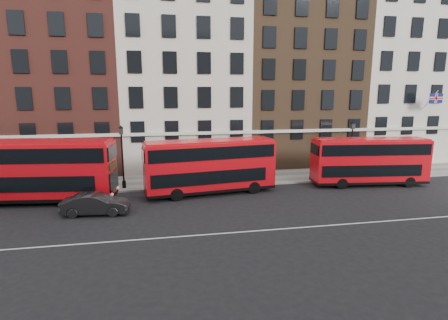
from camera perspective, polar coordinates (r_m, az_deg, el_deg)
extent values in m
plane|color=black|center=(22.72, -2.77, -10.06)|extent=(120.00, 120.00, 0.00)
cube|color=slate|center=(32.65, -5.30, -3.32)|extent=(80.00, 5.00, 0.15)
cube|color=gray|center=(30.25, -4.86, -4.48)|extent=(80.00, 0.30, 0.16)
cube|color=white|center=(20.89, -2.00, -12.01)|extent=(70.00, 0.12, 0.01)
cube|color=brown|center=(40.34, -25.71, 14.06)|extent=(12.80, 10.00, 22.00)
cube|color=#B9B2A3|center=(39.11, -6.62, 12.98)|extent=(12.80, 10.00, 19.00)
cube|color=brown|center=(42.07, 11.57, 14.06)|extent=(12.80, 10.00, 21.00)
cube|color=beige|center=(48.29, 26.11, 12.18)|extent=(12.80, 10.00, 20.00)
cube|color=red|center=(29.26, -28.39, -1.52)|extent=(11.42, 3.99, 4.21)
cube|color=black|center=(29.71, -28.04, -5.24)|extent=(11.42, 4.04, 0.26)
cube|color=black|center=(29.54, -28.83, -2.88)|extent=(10.16, 3.92, 1.12)
cube|color=black|center=(29.03, -28.63, 0.99)|extent=(11.01, 4.03, 1.06)
cube|color=red|center=(28.91, -28.79, 2.65)|extent=(11.08, 3.74, 0.19)
cube|color=black|center=(27.56, -17.53, -3.15)|extent=(0.37, 2.34, 1.38)
cube|color=black|center=(27.31, -17.67, -0.84)|extent=(0.33, 2.02, 0.45)
cylinder|color=black|center=(27.32, -22.10, -6.03)|extent=(1.09, 0.42, 1.06)
cylinder|color=black|center=(29.49, -20.66, -4.68)|extent=(1.09, 0.42, 1.06)
cylinder|color=black|center=(32.16, -32.38, -4.44)|extent=(1.09, 0.42, 1.06)
cube|color=red|center=(28.14, -2.27, -0.96)|extent=(10.68, 3.84, 3.93)
cube|color=black|center=(28.58, -2.24, -4.58)|extent=(10.68, 3.88, 0.24)
cube|color=black|center=(28.21, -2.84, -2.33)|extent=(9.50, 3.76, 1.04)
cube|color=black|center=(27.91, -2.29, 1.48)|extent=(10.29, 3.87, 0.99)
cube|color=red|center=(27.79, -2.30, 3.10)|extent=(10.35, 3.61, 0.18)
cube|color=black|center=(30.14, 7.40, -1.73)|extent=(0.37, 2.18, 1.29)
cube|color=black|center=(29.92, 7.45, 0.26)|extent=(0.33, 1.88, 0.42)
cylinder|color=black|center=(28.66, 4.91, -4.51)|extent=(1.02, 0.41, 0.99)
cylinder|color=black|center=(30.65, 3.28, -3.45)|extent=(1.02, 0.41, 0.99)
cylinder|color=black|center=(26.89, -7.73, -5.63)|extent=(1.02, 0.41, 0.99)
cylinder|color=black|center=(29.00, -8.54, -4.41)|extent=(1.02, 0.41, 0.99)
cube|color=red|center=(33.26, 22.66, -0.13)|extent=(10.12, 3.39, 3.73)
cube|color=black|center=(33.62, 22.43, -3.06)|extent=(10.12, 3.43, 0.23)
cube|color=black|center=(33.26, 22.14, -1.22)|extent=(9.00, 3.35, 0.99)
cube|color=black|center=(33.07, 22.81, 1.83)|extent=(9.75, 3.43, 0.95)
cube|color=red|center=(32.97, 22.91, 3.13)|extent=(9.82, 3.18, 0.17)
cube|color=black|center=(35.95, 29.68, -1.15)|extent=(0.29, 2.08, 1.23)
cube|color=black|center=(35.77, 29.83, 0.44)|extent=(0.26, 1.79, 0.40)
cylinder|color=black|center=(34.32, 28.03, -3.22)|extent=(0.97, 0.36, 0.95)
cylinder|color=black|center=(36.06, 26.24, -2.41)|extent=(0.97, 0.36, 0.95)
cylinder|color=black|center=(31.49, 18.69, -3.67)|extent=(0.97, 0.36, 0.95)
cylinder|color=black|center=(33.39, 17.27, -2.76)|extent=(0.97, 0.36, 0.95)
imported|color=black|center=(25.34, -20.23, -6.75)|extent=(4.51, 1.91, 1.45)
cylinder|color=black|center=(30.51, -16.20, -0.18)|extent=(0.14, 0.14, 4.60)
cylinder|color=black|center=(30.95, -16.00, -3.81)|extent=(0.32, 0.32, 0.60)
cube|color=#262626|center=(30.13, -16.46, 4.58)|extent=(0.32, 0.32, 0.55)
cone|color=black|center=(30.09, -16.50, 5.24)|extent=(0.44, 0.44, 0.25)
cylinder|color=black|center=(35.38, 20.02, 1.11)|extent=(0.14, 0.14, 4.60)
cylinder|color=black|center=(35.76, 19.80, -2.05)|extent=(0.32, 0.32, 0.60)
cube|color=#262626|center=(35.06, 20.30, 5.21)|extent=(0.32, 0.32, 0.55)
cone|color=black|center=(35.03, 20.33, 5.78)|extent=(0.44, 0.44, 0.25)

